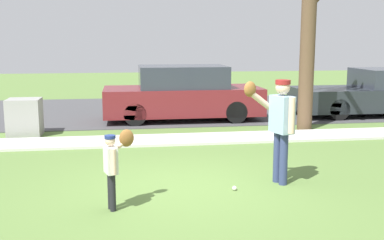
{
  "coord_description": "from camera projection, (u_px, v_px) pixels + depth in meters",
  "views": [
    {
      "loc": [
        -0.89,
        -7.42,
        2.43
      ],
      "look_at": [
        0.3,
        0.73,
        1.0
      ],
      "focal_mm": 43.74,
      "sensor_mm": 36.0,
      "label": 1
    }
  ],
  "objects": [
    {
      "name": "road_surface",
      "position": [
        151.0,
        110.0,
        16.16
      ],
      "size": [
        36.0,
        6.8,
        0.02
      ],
      "primitive_type": "cube",
      "color": "#424244",
      "rests_on": "ground"
    },
    {
      "name": "person_adult",
      "position": [
        279.0,
        120.0,
        7.8
      ],
      "size": [
        0.83,
        0.6,
        1.77
      ],
      "rotation": [
        0.0,
        0.0,
        -2.84
      ],
      "color": "navy",
      "rests_on": "ground"
    },
    {
      "name": "parked_suv_maroon",
      "position": [
        183.0,
        94.0,
        14.11
      ],
      "size": [
        4.7,
        1.9,
        1.63
      ],
      "rotation": [
        0.0,
        0.0,
        3.14
      ],
      "color": "maroon",
      "rests_on": "road_surface"
    },
    {
      "name": "sidewalk_strip",
      "position": [
        163.0,
        140.0,
        11.28
      ],
      "size": [
        36.0,
        1.2,
        0.06
      ],
      "primitive_type": "cube",
      "color": "beige",
      "rests_on": "ground"
    },
    {
      "name": "street_tree_near",
      "position": [
        309.0,
        15.0,
        12.23
      ],
      "size": [
        1.85,
        1.89,
        5.79
      ],
      "color": "brown",
      "rests_on": "ground"
    },
    {
      "name": "person_child",
      "position": [
        115.0,
        159.0,
        6.68
      ],
      "size": [
        0.47,
        0.53,
        1.13
      ],
      "rotation": [
        0.0,
        0.0,
        0.3
      ],
      "color": "black",
      "rests_on": "ground"
    },
    {
      "name": "parked_pickup_dark",
      "position": [
        377.0,
        94.0,
        15.09
      ],
      "size": [
        5.2,
        1.95,
        1.48
      ],
      "rotation": [
        0.0,
        0.0,
        3.14
      ],
      "color": "#23282D",
      "rests_on": "road_surface"
    },
    {
      "name": "ground_plane",
      "position": [
        163.0,
        142.0,
        11.19
      ],
      "size": [
        48.0,
        48.0,
        0.0
      ],
      "primitive_type": "plane",
      "color": "#567538"
    },
    {
      "name": "baseball",
      "position": [
        234.0,
        188.0,
        7.6
      ],
      "size": [
        0.07,
        0.07,
        0.07
      ],
      "primitive_type": "sphere",
      "color": "white",
      "rests_on": "ground"
    },
    {
      "name": "utility_cabinet",
      "position": [
        25.0,
        117.0,
        11.87
      ],
      "size": [
        0.81,
        0.73,
        0.94
      ],
      "primitive_type": "cube",
      "color": "gray",
      "rests_on": "ground"
    }
  ]
}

